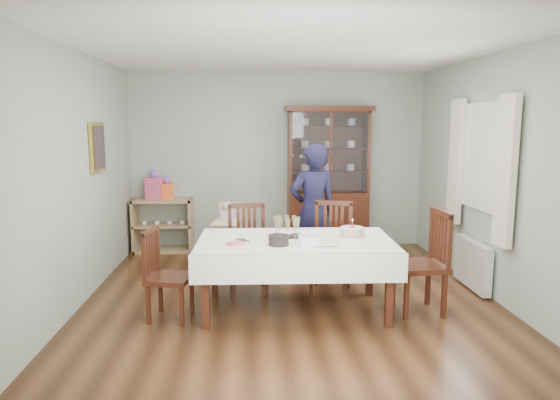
{
  "coord_description": "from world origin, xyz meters",
  "views": [
    {
      "loc": [
        -0.44,
        -5.2,
        1.94
      ],
      "look_at": [
        -0.11,
        0.2,
        1.1
      ],
      "focal_mm": 32.0,
      "sensor_mm": 36.0,
      "label": 1
    }
  ],
  "objects": [
    {
      "name": "floor",
      "position": [
        0.0,
        0.0,
        0.0
      ],
      "size": [
        5.0,
        5.0,
        0.0
      ],
      "primitive_type": "plane",
      "color": "#593319",
      "rests_on": "ground"
    },
    {
      "name": "room_shell",
      "position": [
        0.0,
        0.53,
        1.7
      ],
      "size": [
        5.0,
        5.0,
        5.0
      ],
      "color": "#9EAA99",
      "rests_on": "floor"
    },
    {
      "name": "dining_table",
      "position": [
        0.02,
        -0.26,
        0.38
      ],
      "size": [
        2.03,
        1.21,
        0.76
      ],
      "rotation": [
        0.0,
        0.0,
        -0.03
      ],
      "color": "#401A10",
      "rests_on": "floor"
    },
    {
      "name": "china_cabinet",
      "position": [
        0.75,
        2.26,
        1.12
      ],
      "size": [
        1.3,
        0.48,
        2.18
      ],
      "color": "#401A10",
      "rests_on": "floor"
    },
    {
      "name": "sideboard",
      "position": [
        -1.75,
        2.28,
        0.4
      ],
      "size": [
        0.9,
        0.38,
        0.8
      ],
      "color": "tan",
      "rests_on": "floor"
    },
    {
      "name": "picture_frame",
      "position": [
        -2.22,
        0.8,
        1.65
      ],
      "size": [
        0.04,
        0.48,
        0.58
      ],
      "primitive_type": "cube",
      "color": "gold",
      "rests_on": "room_shell"
    },
    {
      "name": "window",
      "position": [
        2.22,
        0.3,
        1.55
      ],
      "size": [
        0.04,
        1.02,
        1.22
      ],
      "primitive_type": "cube",
      "color": "white",
      "rests_on": "room_shell"
    },
    {
      "name": "curtain_left",
      "position": [
        2.16,
        -0.32,
        1.45
      ],
      "size": [
        0.07,
        0.3,
        1.55
      ],
      "primitive_type": "cube",
      "color": "silver",
      "rests_on": "room_shell"
    },
    {
      "name": "curtain_right",
      "position": [
        2.16,
        0.92,
        1.45
      ],
      "size": [
        0.07,
        0.3,
        1.55
      ],
      "primitive_type": "cube",
      "color": "silver",
      "rests_on": "room_shell"
    },
    {
      "name": "radiator",
      "position": [
        2.16,
        0.3,
        0.3
      ],
      "size": [
        0.1,
        0.8,
        0.55
      ],
      "primitive_type": "cube",
      "color": "white",
      "rests_on": "floor"
    },
    {
      "name": "chair_far_left",
      "position": [
        -0.46,
        0.36,
        0.3
      ],
      "size": [
        0.49,
        0.49,
        1.0
      ],
      "rotation": [
        0.0,
        0.0,
        0.1
      ],
      "color": "#401A10",
      "rests_on": "floor"
    },
    {
      "name": "chair_far_right",
      "position": [
        0.49,
        0.32,
        0.31
      ],
      "size": [
        0.58,
        0.58,
        1.03
      ],
      "rotation": [
        0.0,
        0.0,
        -0.3
      ],
      "color": "#401A10",
      "rests_on": "floor"
    },
    {
      "name": "chair_end_left",
      "position": [
        -1.25,
        -0.39,
        0.27
      ],
      "size": [
        0.47,
        0.47,
        0.91
      ],
      "rotation": [
        0.0,
        0.0,
        1.39
      ],
      "color": "#401A10",
      "rests_on": "floor"
    },
    {
      "name": "chair_end_right",
      "position": [
        1.3,
        -0.37,
        0.32
      ],
      "size": [
        0.5,
        0.5,
        1.06
      ],
      "rotation": [
        0.0,
        0.0,
        -1.51
      ],
      "color": "#401A10",
      "rests_on": "floor"
    },
    {
      "name": "woman",
      "position": [
        0.35,
        0.92,
        0.84
      ],
      "size": [
        0.69,
        0.53,
        1.68
      ],
      "primitive_type": "imported",
      "rotation": [
        0.0,
        0.0,
        3.37
      ],
      "color": "black",
      "rests_on": "floor"
    },
    {
      "name": "high_chair",
      "position": [
        -0.72,
        1.1,
        0.37
      ],
      "size": [
        0.5,
        0.5,
        0.94
      ],
      "rotation": [
        0.0,
        0.0,
        -0.24
      ],
      "color": "black",
      "rests_on": "floor"
    },
    {
      "name": "champagne_tray",
      "position": [
        -0.06,
        -0.19,
        0.83
      ],
      "size": [
        0.36,
        0.36,
        0.22
      ],
      "color": "silver",
      "rests_on": "dining_table"
    },
    {
      "name": "birthday_cake",
      "position": [
        0.62,
        -0.22,
        0.81
      ],
      "size": [
        0.28,
        0.28,
        0.2
      ],
      "color": "white",
      "rests_on": "dining_table"
    },
    {
      "name": "plate_stack_dark",
      "position": [
        -0.16,
        -0.48,
        0.81
      ],
      "size": [
        0.25,
        0.25,
        0.1
      ],
      "primitive_type": "cylinder",
      "rotation": [
        0.0,
        0.0,
        0.27
      ],
      "color": "black",
      "rests_on": "dining_table"
    },
    {
      "name": "plate_stack_white",
      "position": [
        0.14,
        -0.5,
        0.81
      ],
      "size": [
        0.27,
        0.27,
        0.09
      ],
      "primitive_type": "cylinder",
      "rotation": [
        0.0,
        0.0,
        0.28
      ],
      "color": "white",
      "rests_on": "dining_table"
    },
    {
      "name": "napkin_stack",
      "position": [
        -0.58,
        -0.45,
        0.77
      ],
      "size": [
        0.19,
        0.19,
        0.02
      ],
      "primitive_type": "cube",
      "rotation": [
        0.0,
        0.0,
        0.43
      ],
      "color": "#EB5681",
      "rests_on": "dining_table"
    },
    {
      "name": "cutlery",
      "position": [
        -0.55,
        -0.28,
        0.77
      ],
      "size": [
        0.17,
        0.19,
        0.01
      ],
      "primitive_type": null,
      "rotation": [
        0.0,
        0.0,
        0.51
      ],
      "color": "silver",
      "rests_on": "dining_table"
    },
    {
      "name": "cake_knife",
      "position": [
        0.27,
        -0.6,
        0.77
      ],
      "size": [
        0.27,
        0.04,
        0.01
      ],
      "primitive_type": "cube",
      "rotation": [
        0.0,
        0.0,
        0.07
      ],
      "color": "silver",
      "rests_on": "dining_table"
    },
    {
      "name": "gift_bag_pink",
      "position": [
        -1.85,
        2.26,
        1.0
      ],
      "size": [
        0.28,
        0.22,
        0.45
      ],
      "color": "#EB5681",
      "rests_on": "sideboard"
    },
    {
      "name": "gift_bag_orange",
      "position": [
        -1.67,
        2.26,
        0.95
      ],
      "size": [
        0.21,
        0.18,
        0.34
      ],
      "color": "#F55A26",
      "rests_on": "sideboard"
    }
  ]
}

